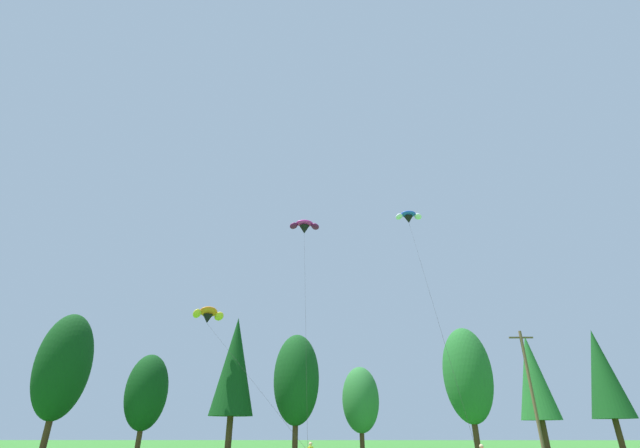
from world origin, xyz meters
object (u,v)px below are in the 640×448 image
at_px(parafoil_kite_high_magenta, 304,226).
at_px(parafoil_kite_far_orange, 208,315).
at_px(parafoil_kite_mid_blue_white, 409,217).
at_px(utility_pole, 531,389).

bearing_deg(parafoil_kite_high_magenta, parafoil_kite_far_orange, 175.69).
bearing_deg(parafoil_kite_far_orange, parafoil_kite_mid_blue_white, -22.15).
distance_m(utility_pole, parafoil_kite_far_orange, 33.14).
bearing_deg(utility_pole, parafoil_kite_mid_blue_white, -169.46).
relative_size(utility_pole, parafoil_kite_high_magenta, 0.44).
relative_size(utility_pole, parafoil_kite_mid_blue_white, 0.51).
distance_m(parafoil_kite_mid_blue_white, parafoil_kite_far_orange, 24.61).
relative_size(parafoil_kite_high_magenta, parafoil_kite_mid_blue_white, 1.17).
distance_m(parafoil_kite_high_magenta, parafoil_kite_mid_blue_white, 13.84).
bearing_deg(parafoil_kite_far_orange, parafoil_kite_high_magenta, -4.31).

